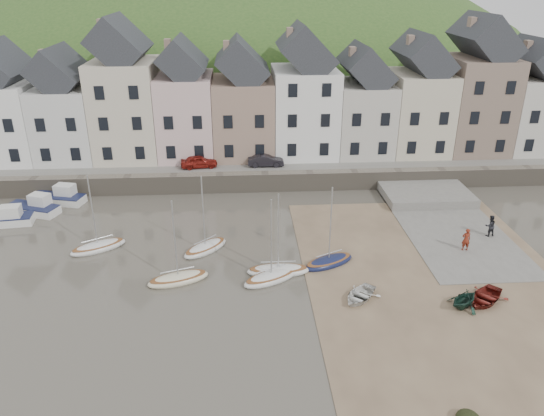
{
  "coord_description": "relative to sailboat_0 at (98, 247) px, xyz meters",
  "views": [
    {
      "loc": [
        -2.28,
        -30.27,
        19.36
      ],
      "look_at": [
        0.0,
        6.0,
        3.0
      ],
      "focal_mm": 34.4,
      "sensor_mm": 36.0,
      "label": 1
    }
  ],
  "objects": [
    {
      "name": "seawall",
      "position": [
        13.4,
        11.32,
        0.64
      ],
      "size": [
        70.0,
        1.2,
        1.8
      ],
      "primitive_type": "cube",
      "color": "slate",
      "rests_on": "ground"
    },
    {
      "name": "motorboat_1",
      "position": [
        -8.79,
        4.99,
        0.32
      ],
      "size": [
        4.8,
        2.27,
        1.7
      ],
      "color": "silver",
      "rests_on": "ground"
    },
    {
      "name": "beach",
      "position": [
        24.4,
        -5.68,
        -0.23
      ],
      "size": [
        18.0,
        26.0,
        0.06
      ],
      "primitive_type": "cube",
      "color": "brown",
      "rests_on": "ground"
    },
    {
      "name": "sailboat_3",
      "position": [
        13.55,
        -4.32,
        -0.0
      ],
      "size": [
        4.45,
        1.52,
        6.32
      ],
      "color": "silver",
      "rests_on": "ground"
    },
    {
      "name": "car_right",
      "position": [
        13.63,
        13.82,
        1.93
      ],
      "size": [
        3.62,
        1.3,
        1.19
      ],
      "primitive_type": "imported",
      "rotation": [
        0.0,
        0.0,
        1.56
      ],
      "color": "black",
      "rests_on": "quay_street"
    },
    {
      "name": "rowboat_white",
      "position": [
        18.58,
        -7.95,
        0.1
      ],
      "size": [
        3.51,
        3.58,
        0.61
      ],
      "primitive_type": "imported",
      "rotation": [
        0.0,
        0.0,
        -0.73
      ],
      "color": "silver",
      "rests_on": "beach"
    },
    {
      "name": "quay_street",
      "position": [
        13.4,
        14.82,
        1.29
      ],
      "size": [
        70.0,
        7.0,
        0.1
      ],
      "primitive_type": "cube",
      "color": "slate",
      "rests_on": "quay_land"
    },
    {
      "name": "person_red",
      "position": [
        27.99,
        -2.02,
        0.76
      ],
      "size": [
        0.67,
        0.46,
        1.8
      ],
      "primitive_type": "imported",
      "rotation": [
        0.0,
        0.0,
        3.1
      ],
      "color": "maroon",
      "rests_on": "slipway"
    },
    {
      "name": "sailboat_0",
      "position": [
        0.0,
        0.0,
        0.0
      ],
      "size": [
        4.43,
        3.4,
        6.32
      ],
      "color": "silver",
      "rests_on": "ground"
    },
    {
      "name": "hillside",
      "position": [
        8.4,
        54.31,
        -18.26
      ],
      "size": [
        134.4,
        84.0,
        84.0
      ],
      "color": "#2F5020",
      "rests_on": "ground"
    },
    {
      "name": "sailboat_4",
      "position": [
        13.0,
        -5.22,
        -0.0
      ],
      "size": [
        4.47,
        3.32,
        6.32
      ],
      "color": "silver",
      "rests_on": "ground"
    },
    {
      "name": "rowboat_red",
      "position": [
        26.57,
        -8.73,
        0.13
      ],
      "size": [
        3.94,
        3.9,
        0.67
      ],
      "primitive_type": "imported",
      "rotation": [
        0.0,
        0.0,
        -0.82
      ],
      "color": "maroon",
      "rests_on": "beach"
    },
    {
      "name": "person_dark",
      "position": [
        30.86,
        0.19,
        0.75
      ],
      "size": [
        0.96,
        0.8,
        1.79
      ],
      "primitive_type": "imported",
      "rotation": [
        0.0,
        0.0,
        3.29
      ],
      "color": "black",
      "rests_on": "slipway"
    },
    {
      "name": "ground",
      "position": [
        13.4,
        -5.68,
        -0.26
      ],
      "size": [
        160.0,
        160.0,
        0.0
      ],
      "primitive_type": "plane",
      "color": "#433E35",
      "rests_on": "ground"
    },
    {
      "name": "motorboat_0",
      "position": [
        -7.22,
        7.22,
        0.32
      ],
      "size": [
        5.02,
        3.22,
        1.7
      ],
      "color": "silver",
      "rests_on": "ground"
    },
    {
      "name": "motorboat_2",
      "position": [
        -5.71,
        9.45,
        0.32
      ],
      "size": [
        5.21,
        2.9,
        1.7
      ],
      "color": "silver",
      "rests_on": "ground"
    },
    {
      "name": "slipway",
      "position": [
        28.4,
        2.32,
        -0.2
      ],
      "size": [
        8.0,
        18.0,
        0.12
      ],
      "primitive_type": "cube",
      "color": "slate",
      "rests_on": "ground"
    },
    {
      "name": "car_left",
      "position": [
        6.91,
        13.82,
        1.95
      ],
      "size": [
        3.8,
        1.94,
        1.24
      ],
      "primitive_type": "imported",
      "rotation": [
        0.0,
        0.0,
        1.71
      ],
      "color": "maroon",
      "rests_on": "quay_street"
    },
    {
      "name": "sailboat_5",
      "position": [
        17.31,
        -3.36,
        0.0
      ],
      "size": [
        4.31,
        3.17,
        6.32
      ],
      "color": "#141B40",
      "rests_on": "ground"
    },
    {
      "name": "rowboat_green",
      "position": [
        24.95,
        -9.22,
        0.42
      ],
      "size": [
        3.09,
        3.0,
        1.24
      ],
      "primitive_type": "imported",
      "rotation": [
        0.0,
        0.0,
        -0.98
      ],
      "color": "#163227",
      "rests_on": "beach"
    },
    {
      "name": "quay_land",
      "position": [
        13.4,
        26.32,
        0.49
      ],
      "size": [
        90.0,
        30.0,
        1.5
      ],
      "primitive_type": "cube",
      "color": "#2F5020",
      "rests_on": "ground"
    },
    {
      "name": "townhouse_terrace",
      "position": [
        15.16,
        18.32,
        7.06
      ],
      "size": [
        61.05,
        8.0,
        13.93
      ],
      "color": "white",
      "rests_on": "quay_land"
    },
    {
      "name": "sailboat_1",
      "position": [
        8.23,
        -0.69,
        0.0
      ],
      "size": [
        3.93,
        3.87,
        6.32
      ],
      "color": "silver",
      "rests_on": "ground"
    },
    {
      "name": "sailboat_2",
      "position": [
        6.6,
        -5.01,
        0.0
      ],
      "size": [
        4.5,
        2.76,
        6.32
      ],
      "color": "beige",
      "rests_on": "ground"
    }
  ]
}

